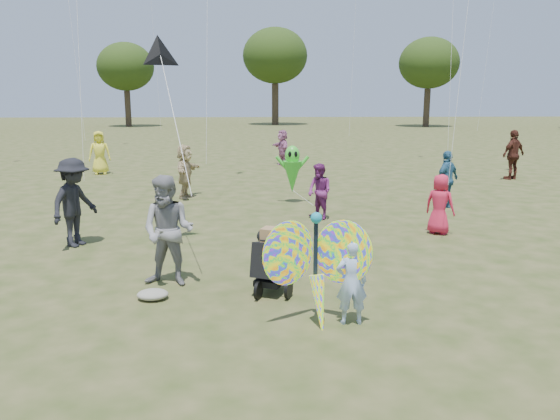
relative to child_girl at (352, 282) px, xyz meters
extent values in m
plane|color=#51592B|center=(-0.67, 1.18, -0.61)|extent=(160.00, 160.00, 0.00)
imported|color=#A1BAE4|center=(0.00, 0.00, 0.00)|extent=(0.45, 0.30, 1.23)
imported|color=gray|center=(-2.79, 1.78, 0.33)|extent=(1.06, 0.91, 1.89)
ellipsoid|color=gray|center=(-2.97, 1.10, -0.53)|extent=(0.50, 0.41, 0.16)
imported|color=red|center=(2.99, 5.06, 0.09)|extent=(0.82, 0.78, 1.41)
imported|color=black|center=(-5.17, 4.40, 0.34)|extent=(1.15, 1.41, 1.90)
imported|color=#32688A|center=(4.20, 8.01, 0.22)|extent=(1.02, 0.91, 1.66)
imported|color=tan|center=(-3.49, 10.02, 0.24)|extent=(0.82, 1.65, 1.70)
imported|color=#732669|center=(0.38, 6.78, 0.12)|extent=(0.86, 0.90, 1.46)
imported|color=yellow|center=(-7.68, 15.72, 0.28)|extent=(0.97, 0.74, 1.79)
imported|color=#492118|center=(8.73, 13.39, 0.35)|extent=(1.22, 0.92, 1.92)
imported|color=#AD628F|center=(0.05, 18.29, 0.22)|extent=(0.93, 1.62, 1.66)
cube|color=black|center=(-1.05, 1.36, -0.06)|extent=(0.76, 0.97, 0.71)
cube|color=black|center=(-1.05, 1.36, -0.39)|extent=(0.65, 0.79, 0.10)
ellipsoid|color=black|center=(-1.05, 1.61, 0.27)|extent=(0.51, 0.45, 0.33)
cylinder|color=black|center=(-1.29, 1.01, -0.46)|extent=(0.16, 0.30, 0.30)
cylinder|color=black|center=(-0.81, 1.01, -0.46)|extent=(0.16, 0.30, 0.30)
cylinder|color=black|center=(-1.05, 1.81, -0.50)|extent=(0.13, 0.22, 0.22)
cylinder|color=black|center=(-1.05, 0.88, 0.37)|extent=(0.42, 0.20, 0.03)
cube|color=#A1794E|center=(-1.05, 1.31, 0.35)|extent=(0.42, 0.39, 0.26)
ellipsoid|color=red|center=(-0.88, 0.03, 0.42)|extent=(0.98, 0.71, 1.24)
ellipsoid|color=red|center=(-0.12, 0.03, 0.42)|extent=(0.98, 0.71, 1.24)
cylinder|color=black|center=(-0.50, 0.05, 0.37)|extent=(0.06, 0.06, 1.00)
cone|color=red|center=(-0.45, -0.12, -0.31)|extent=(0.36, 0.49, 0.93)
sphere|color=teal|center=(-0.50, 0.03, 0.92)|extent=(0.16, 0.16, 0.16)
cone|color=black|center=(-3.17, 4.09, 3.36)|extent=(0.89, 0.62, 0.81)
cylinder|color=silver|center=(-2.78, 2.99, 2.13)|extent=(0.79, 2.22, 2.46)
cone|color=green|center=(-0.17, 8.99, 0.19)|extent=(0.56, 0.56, 0.95)
ellipsoid|color=green|center=(-0.17, 8.99, 0.84)|extent=(0.44, 0.39, 0.57)
ellipsoid|color=black|center=(-0.26, 8.81, 0.89)|extent=(0.10, 0.05, 0.17)
ellipsoid|color=black|center=(-0.08, 8.81, 0.89)|extent=(0.10, 0.05, 0.17)
cylinder|color=green|center=(-0.47, 8.99, 0.59)|extent=(0.43, 0.10, 0.49)
cylinder|color=green|center=(0.13, 8.99, 0.59)|extent=(0.43, 0.10, 0.49)
cylinder|color=silver|center=(0.13, 8.79, -0.41)|extent=(0.61, 0.41, 0.41)
cylinder|color=#3A2D21|center=(-14.67, 53.18, 1.28)|extent=(0.63, 0.63, 3.78)
ellipsoid|color=#2B4214|center=(-14.67, 53.18, 5.69)|extent=(5.94, 5.94, 5.05)
cylinder|color=#3A2D21|center=(1.33, 56.18, 1.70)|extent=(0.77, 0.77, 4.62)
ellipsoid|color=#2B4214|center=(1.33, 56.18, 7.09)|extent=(7.26, 7.26, 6.17)
cylinder|color=#3A2D21|center=(17.33, 51.18, 1.38)|extent=(0.66, 0.67, 3.99)
ellipsoid|color=#2B4214|center=(17.33, 51.18, 6.04)|extent=(6.27, 6.27, 5.33)
camera|label=1|loc=(-1.37, -7.20, 2.54)|focal=35.00mm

